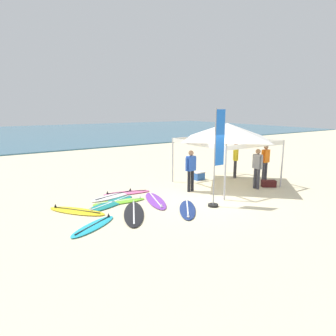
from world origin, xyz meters
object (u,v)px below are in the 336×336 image
(surfboard_yellow, at_px, (77,211))
(surfboard_black, at_px, (134,213))
(person_yellow, at_px, (235,158))
(cooler_box, at_px, (199,176))
(surfboard_cyan, at_px, (94,226))
(surfboard_purple, at_px, (155,200))
(surfboard_lime, at_px, (120,202))
(gear_bag_near_tent, at_px, (269,184))
(surfboard_navy, at_px, (188,209))
(canopy_tent, at_px, (227,131))
(surfboard_teal, at_px, (110,203))
(person_grey, at_px, (257,166))
(surfboard_pink, at_px, (127,193))
(surfboard_white, at_px, (114,196))
(person_orange, at_px, (265,160))
(person_blue, at_px, (191,168))
(banner_flag, at_px, (217,162))

(surfboard_yellow, xyz_separation_m, surfboard_black, (1.47, -1.27, -0.00))
(person_yellow, height_order, cooler_box, person_yellow)
(person_yellow, bearing_deg, cooler_box, 158.86)
(surfboard_cyan, xyz_separation_m, surfboard_purple, (2.76, 1.06, -0.00))
(surfboard_yellow, xyz_separation_m, surfboard_lime, (1.62, 0.13, 0.00))
(person_yellow, bearing_deg, surfboard_cyan, -165.20)
(person_yellow, distance_m, gear_bag_near_tent, 2.21)
(surfboard_cyan, relative_size, surfboard_navy, 0.93)
(canopy_tent, height_order, surfboard_purple, canopy_tent)
(canopy_tent, bearing_deg, surfboard_teal, 177.84)
(surfboard_lime, height_order, person_grey, person_grey)
(surfboard_pink, relative_size, person_yellow, 1.15)
(surfboard_purple, relative_size, surfboard_white, 1.06)
(surfboard_lime, xyz_separation_m, person_orange, (7.13, -0.76, 0.95))
(cooler_box, bearing_deg, surfboard_cyan, -156.08)
(surfboard_cyan, relative_size, surfboard_white, 0.86)
(person_yellow, bearing_deg, person_orange, -59.10)
(surfboard_navy, height_order, surfboard_white, same)
(person_blue, bearing_deg, surfboard_teal, 175.69)
(surfboard_cyan, height_order, gear_bag_near_tent, gear_bag_near_tent)
(person_grey, bearing_deg, surfboard_cyan, -178.67)
(surfboard_lime, bearing_deg, canopy_tent, -2.56)
(surfboard_white, xyz_separation_m, cooler_box, (4.53, 0.30, 0.16))
(surfboard_cyan, xyz_separation_m, surfboard_pink, (2.35, 2.59, -0.00))
(surfboard_black, relative_size, banner_flag, 0.71)
(surfboard_cyan, height_order, surfboard_black, same)
(surfboard_black, distance_m, gear_bag_near_tent, 6.52)
(surfboard_teal, distance_m, person_orange, 7.59)
(surfboard_cyan, xyz_separation_m, cooler_box, (6.29, 2.79, 0.16))
(surfboard_black, height_order, person_blue, person_blue)
(surfboard_black, distance_m, surfboard_white, 2.22)
(surfboard_yellow, relative_size, surfboard_white, 0.97)
(surfboard_black, distance_m, cooler_box, 5.44)
(canopy_tent, distance_m, person_yellow, 2.04)
(surfboard_navy, bearing_deg, surfboard_teal, 132.99)
(person_yellow, xyz_separation_m, person_orange, (0.72, -1.20, 0.00))
(surfboard_white, height_order, person_grey, person_grey)
(gear_bag_near_tent, bearing_deg, person_orange, 47.94)
(surfboard_black, bearing_deg, surfboard_yellow, 139.13)
(person_yellow, bearing_deg, canopy_tent, -153.48)
(surfboard_yellow, distance_m, person_blue, 4.79)
(surfboard_black, height_order, person_grey, person_grey)
(person_yellow, height_order, banner_flag, banner_flag)
(surfboard_cyan, height_order, surfboard_navy, same)
(canopy_tent, relative_size, surfboard_lime, 1.75)
(person_yellow, height_order, person_orange, same)
(surfboard_lime, xyz_separation_m, person_grey, (5.66, -1.51, 0.95))
(canopy_tent, xyz_separation_m, surfboard_navy, (-3.54, -1.84, -2.35))
(surfboard_yellow, distance_m, surfboard_teal, 1.25)
(person_grey, xyz_separation_m, banner_flag, (-3.01, -0.72, 0.59))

